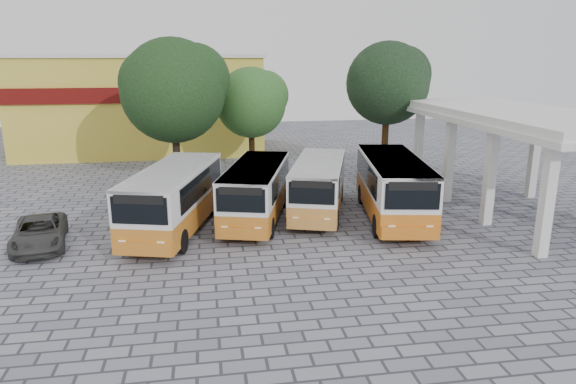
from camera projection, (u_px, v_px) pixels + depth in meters
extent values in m
plane|color=slate|center=(342.00, 246.00, 22.66)|extent=(90.00, 90.00, 0.00)
cube|color=silver|center=(547.00, 199.00, 20.85)|extent=(0.45, 0.45, 5.00)
cube|color=silver|center=(418.00, 146.00, 33.26)|extent=(0.45, 0.45, 5.00)
cube|color=silver|center=(494.00, 144.00, 34.08)|extent=(0.45, 0.45, 5.00)
cube|color=silver|center=(520.00, 114.00, 26.78)|extent=(6.60, 15.60, 0.40)
cube|color=silver|center=(519.00, 121.00, 26.86)|extent=(6.80, 15.80, 0.30)
cube|color=gold|center=(144.00, 105.00, 44.76)|extent=(20.00, 10.00, 8.00)
cube|color=#590C0A|center=(135.00, 95.00, 39.59)|extent=(20.00, 0.20, 1.20)
cube|color=silver|center=(140.00, 56.00, 43.70)|extent=(20.40, 10.40, 0.30)
cube|color=#BF6B1A|center=(175.00, 212.00, 24.32)|extent=(4.62, 8.79, 1.11)
cube|color=silver|center=(174.00, 185.00, 23.99)|extent=(4.62, 8.79, 1.55)
cube|color=silver|center=(173.00, 170.00, 23.81)|extent=(4.67, 8.80, 0.13)
cube|color=black|center=(145.00, 186.00, 23.78)|extent=(1.85, 6.72, 1.11)
cube|color=black|center=(201.00, 184.00, 24.18)|extent=(1.85, 6.72, 1.11)
cube|color=black|center=(168.00, 210.00, 19.95)|extent=(2.20, 0.64, 1.11)
cube|color=black|center=(167.00, 200.00, 19.83)|extent=(1.95, 0.58, 0.36)
cylinder|color=black|center=(145.00, 242.00, 21.65)|extent=(0.29, 1.05, 1.05)
cylinder|color=black|center=(200.00, 239.00, 22.00)|extent=(0.29, 1.05, 1.05)
cylinder|color=black|center=(156.00, 206.00, 26.87)|extent=(0.29, 1.05, 1.05)
cylinder|color=black|center=(200.00, 204.00, 27.22)|extent=(0.29, 1.05, 1.05)
cube|color=#BA6819|center=(257.00, 203.00, 25.97)|extent=(4.39, 8.25, 1.04)
cube|color=silver|center=(256.00, 179.00, 25.66)|extent=(4.39, 8.25, 1.45)
cube|color=silver|center=(256.00, 166.00, 25.48)|extent=(4.44, 8.27, 0.12)
cube|color=black|center=(232.00, 180.00, 25.47)|extent=(1.78, 6.30, 1.04)
cube|color=black|center=(280.00, 178.00, 25.84)|extent=(1.78, 6.30, 1.04)
cube|color=black|center=(266.00, 200.00, 21.86)|extent=(2.06, 0.61, 1.04)
cube|color=black|center=(266.00, 191.00, 21.75)|extent=(1.83, 0.56, 0.34)
cylinder|color=black|center=(239.00, 228.00, 23.46)|extent=(0.28, 0.99, 0.99)
cylinder|color=black|center=(285.00, 226.00, 23.79)|extent=(0.28, 0.99, 0.99)
cylinder|color=black|center=(233.00, 198.00, 28.36)|extent=(0.28, 0.99, 0.99)
cylinder|color=black|center=(271.00, 197.00, 28.69)|extent=(0.28, 0.99, 0.99)
cube|color=#BD7B31|center=(319.00, 197.00, 27.18)|extent=(4.55, 8.12, 1.02)
cube|color=silver|center=(319.00, 175.00, 26.87)|extent=(4.55, 8.12, 1.43)
cube|color=silver|center=(319.00, 162.00, 26.70)|extent=(4.59, 8.13, 0.12)
cube|color=black|center=(297.00, 175.00, 26.69)|extent=(1.96, 6.14, 1.02)
cube|color=black|center=(341.00, 174.00, 27.05)|extent=(1.96, 6.14, 1.02)
cube|color=black|center=(338.00, 193.00, 23.14)|extent=(2.01, 0.67, 1.02)
cube|color=black|center=(338.00, 184.00, 23.03)|extent=(1.78, 0.61, 0.33)
cylinder|color=black|center=(309.00, 220.00, 24.71)|extent=(0.27, 0.97, 0.97)
cylinder|color=black|center=(351.00, 217.00, 25.04)|extent=(0.27, 0.97, 0.97)
cylinder|color=black|center=(291.00, 193.00, 29.54)|extent=(0.27, 0.97, 0.97)
cylinder|color=black|center=(327.00, 192.00, 29.86)|extent=(0.27, 0.97, 0.97)
cube|color=#CC6614|center=(392.00, 200.00, 26.22)|extent=(4.06, 8.99, 1.14)
cube|color=silver|center=(393.00, 174.00, 25.87)|extent=(4.06, 8.99, 1.59)
cube|color=silver|center=(394.00, 160.00, 25.68)|extent=(4.11, 9.00, 0.13)
cube|color=black|center=(368.00, 175.00, 25.66)|extent=(1.28, 7.06, 1.14)
cube|color=black|center=(418.00, 173.00, 26.07)|extent=(1.28, 7.06, 1.14)
cube|color=black|center=(430.00, 196.00, 21.71)|extent=(2.31, 0.45, 1.14)
cube|color=black|center=(431.00, 186.00, 21.59)|extent=(2.04, 0.41, 0.37)
cylinder|color=black|center=(389.00, 227.00, 23.46)|extent=(0.30, 1.08, 1.08)
cylinder|color=black|center=(437.00, 224.00, 23.82)|extent=(0.30, 1.08, 1.08)
cylinder|color=black|center=(354.00, 195.00, 28.84)|extent=(0.30, 1.08, 1.08)
cylinder|color=black|center=(394.00, 194.00, 29.20)|extent=(0.30, 1.08, 1.08)
cylinder|color=black|center=(176.00, 151.00, 33.08)|extent=(0.48, 0.48, 4.39)
sphere|color=black|center=(173.00, 91.00, 32.10)|extent=(6.55, 6.55, 6.55)
sphere|color=black|center=(194.00, 80.00, 32.42)|extent=(4.58, 4.58, 4.58)
sphere|color=black|center=(153.00, 83.00, 31.60)|extent=(4.25, 4.25, 4.25)
cylinder|color=black|center=(252.00, 146.00, 37.30)|extent=(0.42, 0.42, 3.53)
sphere|color=#25541C|center=(251.00, 103.00, 36.49)|extent=(5.00, 5.00, 5.00)
sphere|color=#25541C|center=(264.00, 95.00, 36.80)|extent=(3.50, 3.50, 3.50)
sphere|color=#25541C|center=(239.00, 98.00, 36.07)|extent=(3.25, 3.25, 3.25)
cylinder|color=#442A11|center=(385.00, 144.00, 35.75)|extent=(0.46, 0.46, 4.42)
sphere|color=black|center=(388.00, 83.00, 34.70)|extent=(5.60, 5.60, 5.60)
sphere|color=black|center=(402.00, 75.00, 35.01)|extent=(3.92, 3.92, 3.92)
sphere|color=black|center=(375.00, 77.00, 34.25)|extent=(3.64, 3.64, 3.64)
imported|color=#373737|center=(39.00, 232.00, 22.43)|extent=(2.96, 4.92, 1.28)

